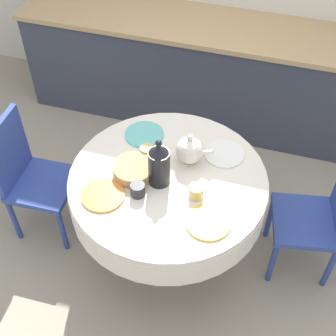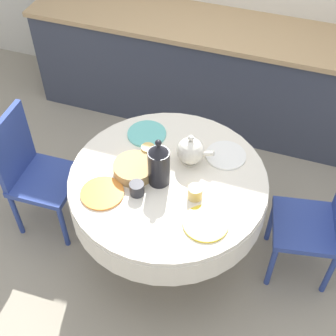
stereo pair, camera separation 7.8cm
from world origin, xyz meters
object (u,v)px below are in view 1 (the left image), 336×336
coffee_carafe (159,164)px  teapot (190,150)px  chair_left (322,214)px  chair_right (30,174)px

coffee_carafe → teapot: size_ratio=1.42×
chair_left → teapot: 0.89m
chair_right → teapot: size_ratio=4.02×
chair_left → chair_right: 1.86m
chair_right → teapot: bearing=98.8°
chair_left → coffee_carafe: size_ratio=2.84×
chair_right → coffee_carafe: bearing=87.4°
chair_left → teapot: (-0.83, -0.01, 0.32)m
coffee_carafe → teapot: bearing=58.6°
chair_right → teapot: (1.02, 0.19, 0.32)m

